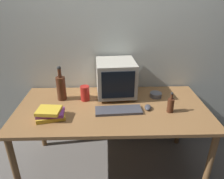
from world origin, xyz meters
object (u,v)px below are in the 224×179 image
Objects in this scene: crt_monitor at (116,78)px; keyboard at (118,110)px; bottle_tall at (61,87)px; cd_spindle at (156,95)px; metal_canister at (85,93)px; book_stack at (50,114)px; computer_mouse at (148,107)px; bottle_short at (171,105)px.

crt_monitor reaches higher than keyboard.
bottle_tall reaches higher than cd_spindle.
crt_monitor is at bearing 17.61° from metal_canister.
crt_monitor is 1.55× the size of book_stack.
computer_mouse is 0.21m from bottle_short.
computer_mouse is at bearing 165.03° from bottle_short.
bottle_short is at bearing -2.60° from computer_mouse.
crt_monitor is at bearing 143.91° from bottle_short.
crt_monitor is at bearing 7.86° from bottle_tall.
cd_spindle is at bearing 31.71° from keyboard.
cd_spindle is (0.41, -0.05, -0.17)m from crt_monitor.
bottle_short is (0.19, -0.05, 0.06)m from computer_mouse.
crt_monitor is 0.38m from keyboard.
bottle_tall reaches higher than bottle_short.
bottle_tall is (-0.83, 0.22, 0.11)m from computer_mouse.
bottle_short is 0.83m from metal_canister.
computer_mouse is 0.67× the size of metal_canister.
computer_mouse reaches higher than keyboard.
bottle_short reaches higher than book_stack.
computer_mouse is 0.83× the size of cd_spindle.
computer_mouse is 0.28× the size of bottle_tall.
cd_spindle is at bearing 1.51° from bottle_tall.
cd_spindle is 0.80× the size of metal_canister.
keyboard is at bearing -160.11° from computer_mouse.
keyboard is at bearing -36.24° from metal_canister.
keyboard is 3.50× the size of cd_spindle.
keyboard is at bearing 9.06° from book_stack.
bottle_short is at bearing -5.30° from keyboard.
keyboard is 1.19× the size of bottle_tall.
computer_mouse is 0.38× the size of book_stack.
cd_spindle is at bearing 20.83° from book_stack.
bottle_short reaches higher than keyboard.
computer_mouse is 0.87m from bottle_tall.
bottle_tall is 1.80× the size of bottle_short.
bottle_short is at bearing -36.09° from crt_monitor.
crt_monitor reaches higher than bottle_tall.
book_stack reaches higher than keyboard.
crt_monitor is at bearing 146.30° from computer_mouse.
metal_canister is (-0.31, -0.10, -0.12)m from crt_monitor.
bottle_short is 1.06m from book_stack.
bottle_tall is at bearing -172.14° from crt_monitor.
bottle_tall is 0.36m from book_stack.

